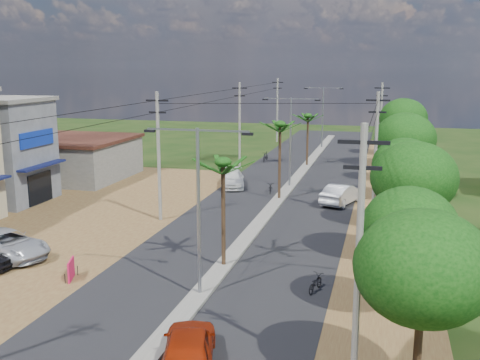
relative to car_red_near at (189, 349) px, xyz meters
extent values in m
plane|color=black|center=(-1.71, 6.28, -0.79)|extent=(160.00, 160.00, 0.00)
cube|color=black|center=(-1.71, 21.28, -0.77)|extent=(12.00, 110.00, 0.04)
cube|color=#605E56|center=(-1.71, 24.28, -0.70)|extent=(1.00, 90.00, 0.18)
cube|color=brown|center=(-16.71, 14.28, -0.77)|extent=(18.00, 46.00, 0.04)
cube|color=brown|center=(6.79, 21.28, -0.78)|extent=(5.00, 90.00, 0.03)
cube|color=#101643|center=(-19.31, 20.28, 2.31)|extent=(0.80, 5.40, 0.15)
cube|color=black|center=(-19.66, 20.28, 0.51)|extent=(0.10, 3.00, 2.40)
cube|color=navy|center=(-19.63, 20.28, 4.41)|extent=(0.12, 4.20, 1.20)
cube|color=#605E56|center=(-22.71, 30.28, 1.01)|extent=(10.00, 10.00, 3.60)
cube|color=black|center=(-22.71, 30.28, 3.01)|extent=(10.40, 10.40, 0.30)
cylinder|color=black|center=(7.79, 0.28, 1.31)|extent=(0.28, 0.28, 4.20)
ellipsoid|color=black|center=(7.79, 0.28, 3.71)|extent=(4.40, 4.40, 3.74)
cylinder|color=black|center=(7.59, 6.28, 1.13)|extent=(0.28, 0.28, 3.85)
ellipsoid|color=black|center=(7.59, 6.28, 3.33)|extent=(4.00, 4.00, 3.40)
cylinder|color=black|center=(7.99, 13.28, 1.48)|extent=(0.28, 0.28, 4.55)
ellipsoid|color=black|center=(7.99, 13.28, 4.08)|extent=(4.60, 4.60, 3.91)
cylinder|color=black|center=(7.69, 20.28, 1.24)|extent=(0.28, 0.28, 4.06)
ellipsoid|color=black|center=(7.69, 20.28, 3.56)|extent=(4.20, 4.20, 3.57)
cylinder|color=black|center=(7.89, 28.28, 1.59)|extent=(0.28, 0.28, 4.76)
ellipsoid|color=black|center=(7.89, 28.28, 4.31)|extent=(4.80, 4.80, 4.08)
cylinder|color=black|center=(7.49, 36.28, 1.03)|extent=(0.28, 0.28, 3.64)
ellipsoid|color=black|center=(7.49, 36.28, 3.11)|extent=(3.80, 3.80, 3.23)
cylinder|color=black|center=(8.09, 44.28, 1.66)|extent=(0.28, 0.28, 4.90)
ellipsoid|color=black|center=(8.09, 44.28, 4.46)|extent=(5.00, 5.00, 4.25)
cylinder|color=black|center=(7.79, 52.28, 1.38)|extent=(0.28, 0.28, 4.34)
ellipsoid|color=black|center=(7.79, 52.28, 3.86)|extent=(4.40, 4.40, 3.74)
cylinder|color=black|center=(-1.71, 10.28, 2.11)|extent=(0.22, 0.22, 5.80)
cylinder|color=black|center=(-1.71, 26.28, 2.31)|extent=(0.22, 0.22, 6.20)
cylinder|color=black|center=(-1.71, 42.28, 1.96)|extent=(0.22, 0.22, 5.50)
cylinder|color=gray|center=(-1.71, 6.28, 3.21)|extent=(0.16, 0.16, 8.00)
cube|color=gray|center=(-0.51, 6.28, 7.11)|extent=(2.40, 0.08, 0.08)
cube|color=gray|center=(-2.91, 6.28, 7.11)|extent=(2.40, 0.08, 0.08)
cube|color=black|center=(0.59, 6.28, 7.01)|extent=(0.50, 0.18, 0.12)
cube|color=black|center=(-4.01, 6.28, 7.01)|extent=(0.50, 0.18, 0.12)
cylinder|color=gray|center=(-1.71, 31.28, 3.21)|extent=(0.16, 0.16, 8.00)
cube|color=gray|center=(-0.51, 31.28, 7.11)|extent=(2.40, 0.08, 0.08)
cube|color=gray|center=(-2.91, 31.28, 7.11)|extent=(2.40, 0.08, 0.08)
cube|color=black|center=(0.59, 31.28, 7.01)|extent=(0.50, 0.18, 0.12)
cube|color=black|center=(-4.01, 31.28, 7.01)|extent=(0.50, 0.18, 0.12)
cylinder|color=gray|center=(-1.71, 56.28, 3.21)|extent=(0.16, 0.16, 8.00)
cube|color=gray|center=(-0.51, 56.28, 7.11)|extent=(2.40, 0.08, 0.08)
cube|color=gray|center=(-2.91, 56.28, 7.11)|extent=(2.40, 0.08, 0.08)
cube|color=black|center=(0.59, 56.28, 7.01)|extent=(0.50, 0.18, 0.12)
cube|color=black|center=(-4.01, 56.28, 7.01)|extent=(0.50, 0.18, 0.12)
cylinder|color=#605E56|center=(-8.71, 18.28, 3.71)|extent=(0.24, 0.24, 9.00)
cube|color=black|center=(-8.71, 18.28, 7.61)|extent=(1.60, 0.12, 0.12)
cube|color=black|center=(-8.71, 18.28, 6.81)|extent=(1.20, 0.12, 0.12)
cylinder|color=#605E56|center=(-8.71, 40.28, 3.71)|extent=(0.24, 0.24, 9.00)
cube|color=black|center=(-8.71, 40.28, 7.61)|extent=(1.60, 0.12, 0.12)
cube|color=black|center=(-8.71, 40.28, 6.81)|extent=(1.20, 0.12, 0.12)
cylinder|color=#605E56|center=(-8.71, 61.28, 3.71)|extent=(0.24, 0.24, 9.00)
cube|color=black|center=(-8.71, 61.28, 7.61)|extent=(1.60, 0.12, 0.12)
cube|color=black|center=(-8.71, 61.28, 6.81)|extent=(1.20, 0.12, 0.12)
cylinder|color=#605E56|center=(5.79, 0.28, 3.71)|extent=(0.24, 0.24, 9.00)
cube|color=black|center=(5.79, 0.28, 7.61)|extent=(1.60, 0.12, 0.12)
cube|color=black|center=(5.79, 0.28, 6.81)|extent=(1.20, 0.12, 0.12)
cylinder|color=#605E56|center=(5.79, 22.28, 3.71)|extent=(0.24, 0.24, 9.00)
cube|color=black|center=(5.79, 22.28, 7.61)|extent=(1.60, 0.12, 0.12)
cube|color=black|center=(5.79, 22.28, 6.81)|extent=(1.20, 0.12, 0.12)
cylinder|color=#605E56|center=(5.79, 44.28, 3.71)|extent=(0.24, 0.24, 9.00)
cube|color=black|center=(5.79, 44.28, 7.61)|extent=(1.60, 0.12, 0.12)
cube|color=black|center=(5.79, 44.28, 6.81)|extent=(1.20, 0.12, 0.12)
imported|color=maroon|center=(0.00, 0.00, 0.00)|extent=(3.06, 4.98, 1.58)
imported|color=#A8ABB1|center=(3.29, 26.21, 0.00)|extent=(3.17, 5.12, 1.59)
imported|color=silver|center=(-6.71, 30.15, -0.07)|extent=(3.25, 5.32, 1.44)
imported|color=#A8ABB1|center=(-14.05, 8.63, -0.02)|extent=(6.07, 4.10, 1.54)
imported|color=black|center=(3.49, 8.23, -0.38)|extent=(0.91, 1.64, 0.82)
imported|color=black|center=(-2.91, 28.61, -0.31)|extent=(0.95, 1.90, 0.95)
imported|color=black|center=(-6.71, 44.24, -0.24)|extent=(0.69, 1.87, 1.10)
cube|color=#B91140|center=(-8.71, 6.59, -0.25)|extent=(0.52, 1.25, 1.08)
cylinder|color=black|center=(-8.71, 6.00, -0.52)|extent=(0.04, 0.04, 0.54)
cylinder|color=black|center=(-8.71, 7.19, -0.52)|extent=(0.04, 0.04, 0.54)
camera|label=1|loc=(6.45, -17.34, 9.94)|focal=42.00mm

